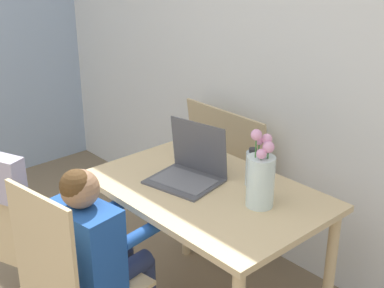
{
  "coord_description": "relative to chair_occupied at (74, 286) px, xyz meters",
  "views": [
    {
      "loc": [
        1.64,
        -0.01,
        1.85
      ],
      "look_at": [
        -0.04,
        1.51,
        0.91
      ],
      "focal_mm": 50.0,
      "sensor_mm": 36.0,
      "label": 1
    }
  ],
  "objects": [
    {
      "name": "chair_spare",
      "position": [
        -0.49,
        -0.05,
        0.16
      ],
      "size": [
        0.53,
        0.54,
        0.97
      ],
      "rotation": [
        0.0,
        0.0,
        3.51
      ],
      "color": "#D6B784",
      "rests_on": "ground_plane"
    },
    {
      "name": "cardboard_panel",
      "position": [
        -0.36,
        1.28,
        -0.05
      ],
      "size": [
        0.62,
        0.14,
        0.87
      ],
      "color": "tan",
      "rests_on": "ground_plane"
    },
    {
      "name": "person_seated",
      "position": [
        -0.02,
        0.13,
        0.13
      ],
      "size": [
        0.37,
        0.46,
        0.99
      ],
      "rotation": [
        0.0,
        0.0,
        3.28
      ],
      "color": "#1E4C9E",
      "rests_on": "ground_plane"
    },
    {
      "name": "flower_vase",
      "position": [
        0.34,
        0.73,
        0.38
      ],
      "size": [
        0.12,
        0.12,
        0.35
      ],
      "color": "silver",
      "rests_on": "dining_table"
    },
    {
      "name": "wall_back",
      "position": [
        0.0,
        1.4,
        0.76
      ],
      "size": [
        6.4,
        0.05,
        2.5
      ],
      "color": "white",
      "rests_on": "ground_plane"
    },
    {
      "name": "laptop",
      "position": [
        -0.05,
        0.68,
        0.31
      ],
      "size": [
        0.35,
        0.32,
        0.27
      ],
      "rotation": [
        0.0,
        0.0,
        0.19
      ],
      "color": "#4C4C51",
      "rests_on": "dining_table"
    },
    {
      "name": "water_bottle",
      "position": [
        0.19,
        0.85,
        0.33
      ],
      "size": [
        0.06,
        0.06,
        0.18
      ],
      "color": "silver",
      "rests_on": "dining_table"
    },
    {
      "name": "chair_occupied",
      "position": [
        0.0,
        0.0,
        0.0
      ],
      "size": [
        0.45,
        0.45,
        0.96
      ],
      "rotation": [
        0.0,
        0.0,
        3.28
      ],
      "color": "#D6B784",
      "rests_on": "ground_plane"
    },
    {
      "name": "dining_table",
      "position": [
        0.08,
        0.67,
        0.14
      ],
      "size": [
        1.08,
        0.71,
        0.73
      ],
      "color": "#D6B784",
      "rests_on": "ground_plane"
    }
  ]
}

